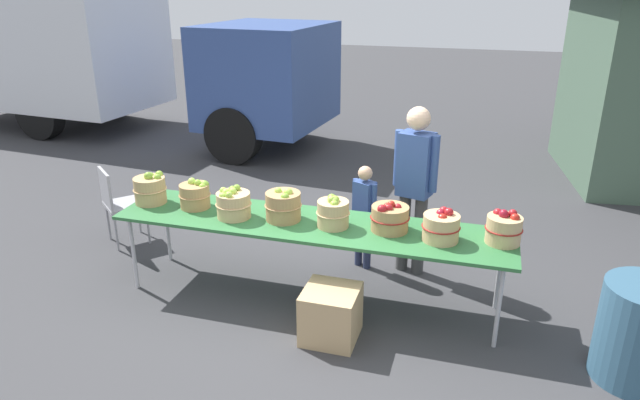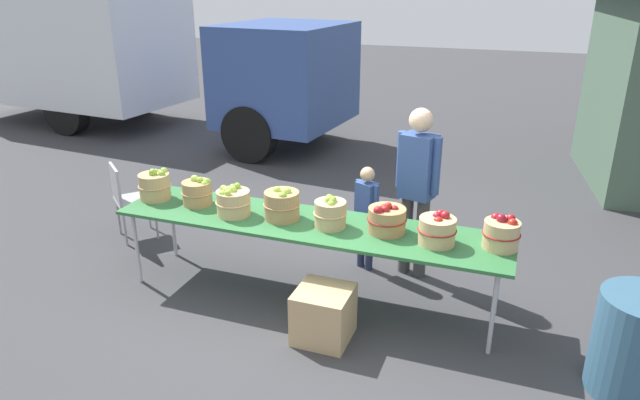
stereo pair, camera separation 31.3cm
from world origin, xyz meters
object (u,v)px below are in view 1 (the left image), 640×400
market_table (310,226)px  apple_basket_green_3 (283,206)px  apple_basket_green_0 (150,189)px  apple_basket_red_2 (504,228)px  apple_basket_green_4 (333,212)px  apple_basket_red_1 (441,227)px  apple_basket_green_1 (195,195)px  vendor_adult (415,178)px  box_truck (91,50)px  folding_chair (118,200)px  produce_crate (331,314)px  apple_basket_green_2 (233,204)px  child_customer (364,209)px  apple_basket_red_0 (390,217)px

market_table → apple_basket_green_3: (-0.25, -0.00, 0.17)m
apple_basket_green_0 → apple_basket_green_3: apple_basket_green_0 is taller
apple_basket_red_2 → apple_basket_green_4: bearing=-176.6°
market_table → apple_basket_green_0: size_ratio=11.17×
apple_basket_red_1 → apple_basket_green_1: bearing=178.2°
apple_basket_red_2 → vendor_adult: (-0.82, 0.71, 0.10)m
box_truck → apple_basket_green_0: bearing=-44.2°
market_table → vendor_adult: size_ratio=2.10×
folding_chair → vendor_adult: bearing=-134.4°
apple_basket_green_4 → box_truck: size_ratio=0.04×
market_table → vendor_adult: bearing=44.3°
apple_basket_red_2 → produce_crate: bearing=-154.2°
apple_basket_red_1 → folding_chair: apple_basket_red_1 is taller
produce_crate → vendor_adult: bearing=71.2°
apple_basket_green_1 → box_truck: size_ratio=0.04×
apple_basket_green_2 → folding_chair: (-1.64, 0.58, -0.37)m
apple_basket_green_0 → produce_crate: bearing=-16.5°
folding_chair → produce_crate: size_ratio=1.97×
apple_basket_green_1 → apple_basket_green_4: apple_basket_green_4 is taller
market_table → apple_basket_green_2: bearing=-174.2°
apple_basket_red_1 → box_truck: (-6.84, 4.80, 0.62)m
apple_basket_green_0 → vendor_adult: (2.39, 0.75, 0.10)m
apple_basket_green_1 → child_customer: 1.63m
apple_basket_red_2 → vendor_adult: vendor_adult is taller
apple_basket_red_2 → folding_chair: (-3.95, 0.44, -0.37)m
apple_basket_green_0 → apple_basket_green_2: size_ratio=0.98×
vendor_adult → box_truck: size_ratio=0.21×
apple_basket_green_3 → child_customer: 0.97m
apple_basket_red_0 → apple_basket_red_1: size_ratio=1.07×
vendor_adult → box_truck: 7.66m
apple_basket_green_0 → apple_basket_red_1: bearing=-1.2°
apple_basket_green_4 → vendor_adult: vendor_adult is taller
apple_basket_green_0 → apple_basket_green_2: apple_basket_green_0 is taller
produce_crate → box_truck: bearing=138.8°
apple_basket_green_1 → apple_basket_green_4: 1.34m
apple_basket_green_2 → apple_basket_red_2: bearing=3.3°
apple_basket_green_0 → vendor_adult: size_ratio=0.19×
apple_basket_red_2 → child_customer: size_ratio=0.28×
market_table → apple_basket_green_1: 1.14m
apple_basket_green_3 → child_customer: (0.57, 0.74, -0.25)m
apple_basket_red_0 → apple_basket_red_1: bearing=-9.5°
apple_basket_green_0 → child_customer: bearing=20.2°
apple_basket_red_1 → vendor_adult: bearing=112.2°
apple_basket_red_2 → produce_crate: 1.55m
apple_basket_red_0 → apple_basket_red_2: size_ratio=1.12×
apple_basket_green_2 → vendor_adult: 1.72m
apple_basket_green_0 → child_customer: 2.06m
apple_basket_green_2 → apple_basket_red_1: bearing=1.2°
apple_basket_green_0 → produce_crate: 2.13m
vendor_adult → produce_crate: vendor_adult is taller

